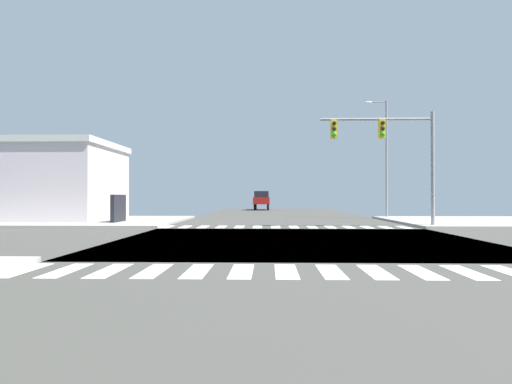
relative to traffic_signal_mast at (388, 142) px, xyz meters
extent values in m
cube|color=#42403B|center=(-5.43, -7.30, -4.69)|extent=(14.00, 90.00, 0.05)
cube|color=#42403B|center=(-5.43, -7.30, -4.69)|extent=(90.00, 12.00, 0.05)
cube|color=#A09B91|center=(7.57, 4.70, -4.60)|extent=(12.00, 12.00, 0.14)
cube|color=#9C9B92|center=(-18.43, 4.70, -4.60)|extent=(12.00, 12.00, 0.14)
cube|color=silver|center=(-12.18, -14.60, -4.66)|extent=(0.50, 2.00, 0.01)
cube|color=silver|center=(-11.18, -14.60, -4.66)|extent=(0.50, 2.00, 0.01)
cube|color=silver|center=(-10.18, -14.60, -4.66)|extent=(0.50, 2.00, 0.01)
cube|color=silver|center=(-9.18, -14.60, -4.66)|extent=(0.50, 2.00, 0.01)
cube|color=silver|center=(-8.18, -14.60, -4.66)|extent=(0.50, 2.00, 0.01)
cube|color=silver|center=(-7.18, -14.60, -4.66)|extent=(0.50, 2.00, 0.01)
cube|color=silver|center=(-6.18, -14.60, -4.66)|extent=(0.50, 2.00, 0.01)
cube|color=silver|center=(-5.18, -14.60, -4.66)|extent=(0.50, 2.00, 0.01)
cube|color=silver|center=(-4.18, -14.60, -4.66)|extent=(0.50, 2.00, 0.01)
cube|color=silver|center=(-3.18, -14.60, -4.66)|extent=(0.50, 2.00, 0.01)
cube|color=silver|center=(-2.18, -14.60, -4.66)|extent=(0.50, 2.00, 0.01)
cube|color=silver|center=(-1.18, -14.60, -4.66)|extent=(0.50, 2.00, 0.01)
cube|color=silver|center=(-12.18, 0.00, -4.66)|extent=(0.50, 2.00, 0.01)
cube|color=silver|center=(-11.18, 0.00, -4.66)|extent=(0.50, 2.00, 0.01)
cube|color=silver|center=(-10.18, 0.00, -4.66)|extent=(0.50, 2.00, 0.01)
cube|color=silver|center=(-9.18, 0.00, -4.66)|extent=(0.50, 2.00, 0.01)
cube|color=silver|center=(-8.18, 0.00, -4.66)|extent=(0.50, 2.00, 0.01)
cube|color=silver|center=(-7.18, 0.00, -4.66)|extent=(0.50, 2.00, 0.01)
cube|color=silver|center=(-6.18, 0.00, -4.66)|extent=(0.50, 2.00, 0.01)
cube|color=silver|center=(-5.18, 0.00, -4.66)|extent=(0.50, 2.00, 0.01)
cube|color=silver|center=(-4.18, 0.00, -4.66)|extent=(0.50, 2.00, 0.01)
cube|color=silver|center=(-3.18, 0.00, -4.66)|extent=(0.50, 2.00, 0.01)
cube|color=silver|center=(-2.18, 0.00, -4.66)|extent=(0.50, 2.00, 0.01)
cube|color=silver|center=(-1.18, 0.00, -4.66)|extent=(0.50, 2.00, 0.01)
cube|color=silver|center=(-0.18, 0.00, -4.66)|extent=(0.50, 2.00, 0.01)
cube|color=silver|center=(0.82, 0.00, -4.66)|extent=(0.50, 2.00, 0.01)
cylinder|color=gray|center=(2.41, 0.02, -1.50)|extent=(0.20, 0.20, 6.33)
cylinder|color=gray|center=(-0.65, 0.02, 1.26)|extent=(6.12, 0.14, 0.14)
cube|color=yellow|center=(-0.35, 0.02, 0.71)|extent=(0.32, 0.40, 1.00)
sphere|color=black|center=(-0.35, -0.22, 1.02)|extent=(0.22, 0.22, 0.22)
sphere|color=black|center=(-0.35, -0.22, 0.71)|extent=(0.22, 0.22, 0.22)
sphere|color=green|center=(-0.35, -0.22, 0.40)|extent=(0.22, 0.22, 0.22)
cube|color=yellow|center=(-2.98, 0.02, 0.71)|extent=(0.32, 0.40, 1.00)
sphere|color=black|center=(-2.98, -0.22, 1.02)|extent=(0.22, 0.22, 0.22)
sphere|color=black|center=(-2.98, -0.22, 0.71)|extent=(0.22, 0.22, 0.22)
sphere|color=green|center=(-2.98, -0.22, 0.40)|extent=(0.22, 0.22, 0.22)
cylinder|color=gray|center=(2.53, 10.00, -0.12)|extent=(0.16, 0.16, 9.09)
cylinder|color=gray|center=(1.83, 10.00, 4.32)|extent=(1.40, 0.10, 0.10)
ellipsoid|color=silver|center=(1.13, 10.00, 4.27)|extent=(0.60, 0.32, 0.20)
cube|color=black|center=(-15.74, 2.40, -3.77)|extent=(0.24, 2.20, 1.80)
cylinder|color=black|center=(-6.63, 29.71, -4.30)|extent=(0.26, 0.74, 0.74)
cylinder|color=black|center=(-8.23, 29.71, -4.30)|extent=(0.26, 0.74, 0.74)
cylinder|color=black|center=(-6.63, 33.18, -4.30)|extent=(0.26, 0.74, 0.74)
cylinder|color=black|center=(-8.23, 33.18, -4.30)|extent=(0.26, 0.74, 0.74)
cube|color=maroon|center=(-7.43, 31.45, -3.50)|extent=(2.00, 5.10, 0.86)
cube|color=black|center=(-7.43, 30.55, -2.69)|extent=(1.76, 1.78, 0.75)
camera|label=1|loc=(-6.58, -24.65, -2.98)|focal=31.40mm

